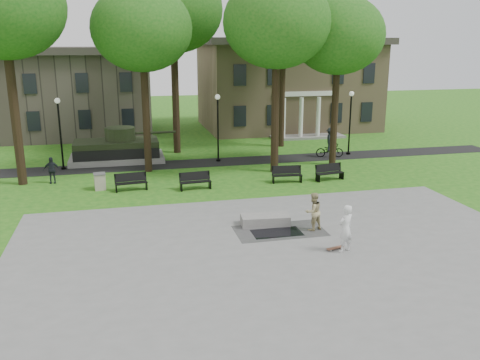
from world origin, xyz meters
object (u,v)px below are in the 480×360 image
Objects in this scene: park_bench_0 at (131,181)px; trash_bin at (100,181)px; skateboarder at (346,229)px; cyclist at (330,145)px; concrete_block at (265,220)px; friend_watching at (313,211)px.

trash_bin is at bearing 155.66° from park_bench_0.
park_bench_0 is (-8.10, 11.02, -0.48)m from skateboarder.
trash_bin is (-1.74, 0.57, -0.04)m from park_bench_0.
cyclist is at bearing 14.79° from park_bench_0.
concrete_block is 2.30m from friend_watching.
trash_bin is (-16.20, -4.98, -0.41)m from cyclist.
skateboarder is 17.75m from cyclist.
friend_watching is 0.94× the size of park_bench_0.
friend_watching reaches higher than concrete_block.
park_bench_0 is at bearing 128.88° from concrete_block.
trash_bin is (-9.49, 8.98, -0.40)m from friend_watching.
park_bench_0 reaches higher than trash_bin.
skateboarder is 2.64m from friend_watching.
skateboarder is 1.13× the size of friend_watching.
friend_watching is (-0.35, 2.62, -0.12)m from skateboarder.
skateboarder is at bearing -59.88° from park_bench_0.
skateboarder reaches higher than trash_bin.
cyclist is (6.36, 16.57, -0.10)m from skateboarder.
skateboarder is 2.04× the size of trash_bin.
concrete_block is 4.45m from skateboarder.
cyclist is at bearing -133.70° from friend_watching.
cyclist reaches higher than trash_bin.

